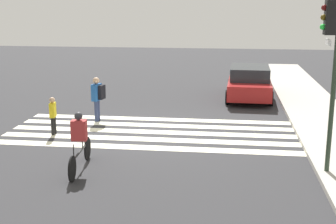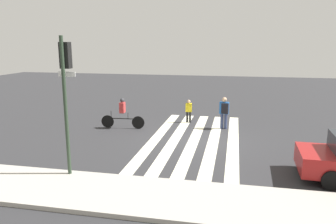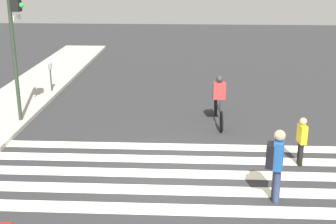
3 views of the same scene
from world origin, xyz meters
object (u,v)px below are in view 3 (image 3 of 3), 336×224
object	(u,v)px
traffic_light	(15,24)
pedestrian_adult_blue_shirt	(276,160)
pedestrian_adult_yellow_jacket	(302,138)
cyclist_far_lane	(219,98)
parking_meter	(50,70)

from	to	relation	value
traffic_light	pedestrian_adult_blue_shirt	size ratio (longest dim) A/B	2.79
traffic_light	pedestrian_adult_blue_shirt	bearing A→B (deg)	-123.42
pedestrian_adult_yellow_jacket	cyclist_far_lane	size ratio (longest dim) A/B	0.56
pedestrian_adult_blue_shirt	cyclist_far_lane	xyz separation A→B (m)	(5.28, 0.97, -0.12)
traffic_light	cyclist_far_lane	distance (m)	6.88
parking_meter	pedestrian_adult_blue_shirt	world-z (taller)	pedestrian_adult_blue_shirt
pedestrian_adult_blue_shirt	cyclist_far_lane	size ratio (longest dim) A/B	0.72
parking_meter	cyclist_far_lane	distance (m)	7.33
parking_meter	pedestrian_adult_blue_shirt	size ratio (longest dim) A/B	0.79
traffic_light	pedestrian_adult_yellow_jacket	world-z (taller)	traffic_light
pedestrian_adult_blue_shirt	pedestrian_adult_yellow_jacket	bearing A→B (deg)	167.48
pedestrian_adult_blue_shirt	pedestrian_adult_yellow_jacket	distance (m)	2.28
parking_meter	pedestrian_adult_blue_shirt	bearing A→B (deg)	-138.55
pedestrian_adult_yellow_jacket	cyclist_far_lane	world-z (taller)	cyclist_far_lane
pedestrian_adult_blue_shirt	cyclist_far_lane	distance (m)	5.37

